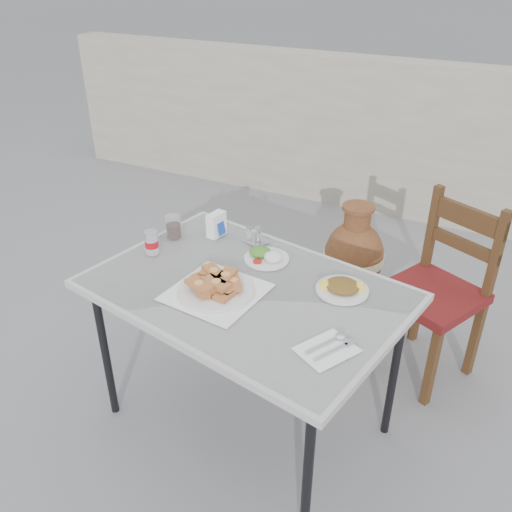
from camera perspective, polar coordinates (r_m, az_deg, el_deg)
The scene contains 13 objects.
ground at distance 2.75m, azimuth -1.24°, elevation -15.01°, with size 80.00×80.00×0.00m, color slate.
cafe_table at distance 2.21m, azimuth -1.09°, elevation -4.36°, with size 1.38×1.06×0.75m.
pide_plate at distance 2.13m, azimuth -4.23°, elevation -3.13°, with size 0.38×0.38×0.07m.
salad_rice_plate at distance 2.35m, azimuth 1.08°, elevation 0.02°, with size 0.20×0.20×0.05m.
salad_chopped_plate at distance 2.16m, azimuth 9.08°, elevation -3.27°, with size 0.21×0.21×0.04m.
soda_can at distance 2.42m, azimuth -10.94°, elevation 1.40°, with size 0.06×0.06×0.11m.
cola_glass at distance 2.55m, azimuth -8.67°, elevation 2.94°, with size 0.07×0.07×0.11m.
napkin_holder at distance 2.53m, azimuth -4.19°, elevation 3.33°, with size 0.07×0.10×0.11m.
condiment_caddy at distance 2.49m, azimuth -0.02°, elevation 2.04°, with size 0.12×0.11×0.07m.
cutlery_napkin at distance 1.88m, azimuth 7.75°, elevation -9.49°, with size 0.22×0.24×0.01m.
chair at distance 2.79m, azimuth 18.56°, elevation -3.33°, with size 0.55×0.55×0.93m.
terracotta_urn at distance 3.33m, azimuth 10.22°, elevation -0.13°, with size 0.37×0.37×0.64m.
back_wall at distance 4.51m, azimuth 13.93°, elevation 11.87°, with size 6.00×0.25×1.20m, color #AAA38D.
Camera 1 is at (0.92, -1.71, 1.95)m, focal length 38.00 mm.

